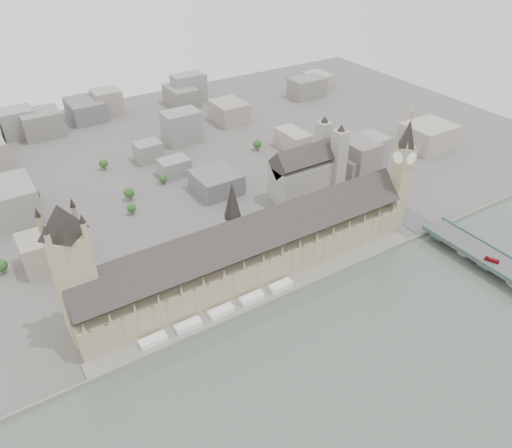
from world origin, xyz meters
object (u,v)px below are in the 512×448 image
victoria_tower (73,268)px  red_bus_north (492,260)px  palace_of_westminster (250,251)px  westminster_abbey (308,171)px  westminster_bridge (507,273)px  car_approach (382,187)px  elizabeth_tower (402,169)px

victoria_tower → red_bus_north: (279.25, -101.68, -43.47)m
palace_of_westminster → red_bus_north: 184.24m
victoria_tower → westminster_abbey: victoria_tower is taller
victoria_tower → westminster_bridge: size_ratio=0.31×
palace_of_westminster → victoria_tower: victoria_tower is taller
westminster_bridge → victoria_tower: bearing=158.2°
red_bus_north → car_approach: red_bus_north is taller
westminster_bridge → elizabeth_tower: bearing=104.1°
car_approach → westminster_bridge: bearing=-73.8°
westminster_bridge → red_bus_north: size_ratio=30.55×
palace_of_westminster → car_approach: size_ratio=59.58×
palace_of_westminster → elizabeth_tower: bearing=-4.8°
victoria_tower → red_bus_north: 300.34m
westminster_abbey → car_approach: 72.63m
palace_of_westminster → victoria_tower: (-122.00, 6.30, 32.50)m
elizabeth_tower → car_approach: bearing=55.9°
victoria_tower → westminster_abbey: size_ratio=1.47×
palace_of_westminster → westminster_abbey: bearing=34.2°
westminster_bridge → westminster_abbey: 190.56m
westminster_abbey → elizabeth_tower: bearing=-72.7°
elizabeth_tower → car_approach: size_ratio=24.17×
victoria_tower → elizabeth_tower: bearing=-4.0°
victoria_tower → car_approach: bearing=5.3°
elizabeth_tower → westminster_abbey: elizabeth_tower is taller
elizabeth_tower → car_approach: (30.23, 44.69, -47.19)m
victoria_tower → red_bus_north: size_ratio=9.40×
palace_of_westminster → red_bus_north: palace_of_westminster is taller
palace_of_westminster → car_approach: 171.84m
elizabeth_tower → red_bus_north: size_ratio=10.10×
victoria_tower → car_approach: victoria_tower is taller
red_bus_north → westminster_abbey: bearing=80.7°
palace_of_westminster → westminster_abbey: 134.09m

